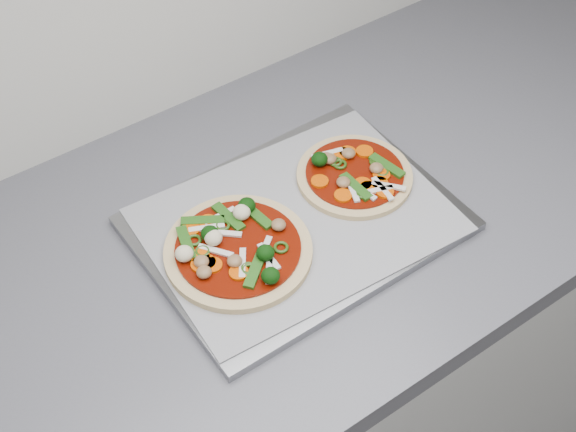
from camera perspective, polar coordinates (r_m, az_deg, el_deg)
countertop at (r=1.05m, az=-15.15°, el=-8.64°), size 3.60×0.60×0.04m
baking_tray at (r=1.10m, az=0.63°, el=-0.52°), size 0.42×0.31×0.01m
parchment at (r=1.09m, az=0.63°, el=-0.25°), size 0.41×0.31×0.00m
pizza_left at (r=1.05m, az=-3.73°, el=-2.31°), size 0.22×0.22×0.03m
pizza_right at (r=1.14m, az=4.71°, el=2.99°), size 0.18×0.18×0.03m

